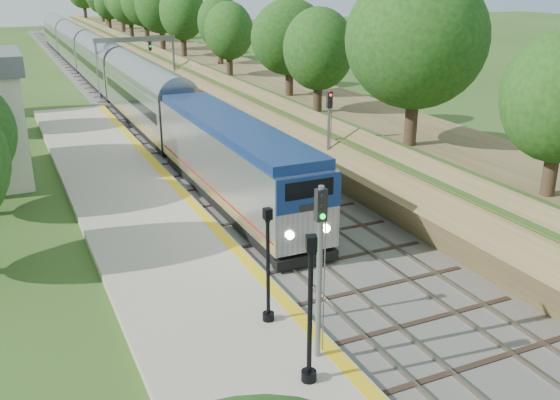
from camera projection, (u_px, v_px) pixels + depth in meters
name	position (u px, v px, depth m)	size (l,w,h in m)	color
trackbed	(125.00, 89.00, 70.25)	(9.50, 170.00, 0.28)	#4C4944
platform	(161.00, 243.00, 29.81)	(6.40, 68.00, 0.38)	#ABA48A
yellow_stripe	(217.00, 229.00, 30.86)	(0.55, 68.00, 0.01)	gold
embankment	(195.00, 68.00, 72.88)	(10.64, 170.00, 11.70)	brown
signal_gantry	(135.00, 50.00, 64.53)	(8.40, 0.38, 6.20)	slate
trees_behind_platform	(8.00, 145.00, 29.97)	(7.82, 53.32, 7.21)	#332316
train	(103.00, 68.00, 69.79)	(3.10, 103.23, 4.56)	black
lamppost_mid	(310.00, 319.00, 18.69)	(0.48, 0.48, 4.90)	black
lamppost_far	(268.00, 272.00, 22.15)	(0.43, 0.43, 4.37)	black
signal_platform	(320.00, 255.00, 19.45)	(0.35, 0.28, 5.95)	slate
signal_farside	(329.00, 129.00, 36.71)	(0.32, 0.26, 5.87)	slate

